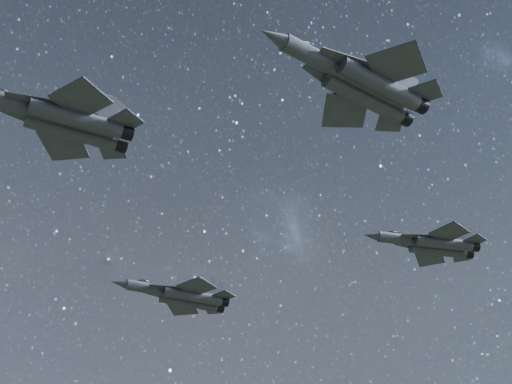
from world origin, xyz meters
name	(u,v)px	position (x,y,z in m)	size (l,w,h in m)	color
jet_lead	(59,118)	(-22.53, -3.35, 149.94)	(17.73, 12.61, 4.51)	#2C2E37
jet_left	(182,296)	(-0.51, 21.42, 148.66)	(15.82, 11.11, 3.99)	#2C2E37
jet_right	(359,82)	(0.56, -18.35, 151.46)	(18.46, 12.90, 4.65)	#2C2E37
jet_slot	(431,244)	(25.00, 2.48, 152.90)	(15.49, 10.52, 3.89)	#2C2E37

